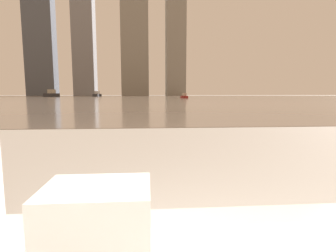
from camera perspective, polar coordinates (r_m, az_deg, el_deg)
name	(u,v)px	position (r m, az deg, el deg)	size (l,w,h in m)	color
towel_stack	(98,221)	(0.62, -15.00, -19.42)	(0.23, 0.18, 0.16)	white
harbor_water	(148,97)	(61.76, -4.32, 6.21)	(180.00, 110.00, 0.01)	gray
harbor_boat_0	(52,94)	(83.01, -23.99, 6.35)	(2.89, 5.84, 2.09)	#2D2D33
harbor_boat_1	(97,95)	(85.64, -15.18, 6.62)	(2.03, 4.72, 1.72)	#2D2D33
harbor_boat_2	(184,96)	(51.86, 3.56, 6.46)	(1.19, 2.80, 1.02)	maroon
skyline_tower_1	(84,41)	(122.81, -17.80, 17.25)	(8.82, 7.82, 46.67)	slate
skyline_tower_2	(134,0)	(124.36, -7.36, 25.60)	(11.74, 6.59, 81.12)	gray
skyline_tower_3	(175,34)	(121.19, 1.59, 19.35)	(8.00, 12.97, 53.45)	gray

